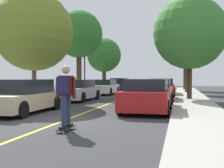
% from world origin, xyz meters
% --- Properties ---
extents(ground, '(80.00, 80.00, 0.00)m').
position_xyz_m(ground, '(0.00, 0.00, 0.00)').
color(ground, '#353538').
extents(sidewalk_right, '(2.13, 56.00, 0.14)m').
position_xyz_m(sidewalk_right, '(4.60, 0.00, 0.07)').
color(sidewalk_right, '#ADA89E').
rests_on(sidewalk_right, ground).
extents(center_line, '(0.12, 39.20, 0.01)m').
position_xyz_m(center_line, '(0.00, 4.00, 0.00)').
color(center_line, gold).
rests_on(center_line, ground).
extents(parked_car_left_nearest, '(1.89, 4.25, 1.39)m').
position_xyz_m(parked_car_left_nearest, '(-2.49, 1.77, 0.67)').
color(parked_car_left_nearest, '#BCAD89').
rests_on(parked_car_left_nearest, ground).
extents(parked_car_left_near, '(2.03, 4.18, 1.33)m').
position_xyz_m(parked_car_left_near, '(-2.49, 7.89, 0.65)').
color(parked_car_left_near, '#B7B7BC').
rests_on(parked_car_left_near, ground).
extents(parked_car_left_far, '(2.02, 4.42, 1.29)m').
position_xyz_m(parked_car_left_far, '(-2.49, 14.40, 0.64)').
color(parked_car_left_far, white).
rests_on(parked_car_left_far, ground).
extents(parked_car_left_farthest, '(1.94, 4.04, 1.39)m').
position_xyz_m(parked_car_left_farthest, '(-2.49, 20.50, 0.67)').
color(parked_car_left_farthest, navy).
rests_on(parked_car_left_farthest, ground).
extents(parked_car_right_nearest, '(1.99, 4.26, 1.41)m').
position_xyz_m(parked_car_right_nearest, '(2.49, 3.39, 0.70)').
color(parked_car_right_nearest, maroon).
rests_on(parked_car_right_nearest, ground).
extents(parked_car_right_near, '(1.87, 4.22, 1.36)m').
position_xyz_m(parked_car_right_near, '(2.49, 8.87, 0.67)').
color(parked_car_right_near, '#B7B7BC').
rests_on(parked_car_right_near, ground).
extents(parked_car_right_far, '(2.04, 4.56, 1.38)m').
position_xyz_m(parked_car_right_far, '(2.49, 14.32, 0.70)').
color(parked_car_right_far, maroon).
rests_on(parked_car_right_far, ground).
extents(street_tree_left_nearest, '(4.61, 4.61, 6.31)m').
position_xyz_m(street_tree_left_nearest, '(-4.44, 6.07, 4.15)').
color(street_tree_left_nearest, brown).
rests_on(street_tree_left_nearest, sidewalk_left).
extents(street_tree_left_near, '(4.00, 4.00, 6.98)m').
position_xyz_m(street_tree_left_near, '(-4.44, 13.46, 5.09)').
color(street_tree_left_near, '#3D2D1E').
rests_on(street_tree_left_near, sidewalk_left).
extents(street_tree_left_far, '(3.83, 3.83, 5.76)m').
position_xyz_m(street_tree_left_far, '(-4.44, 21.41, 3.96)').
color(street_tree_left_far, '#3D2D1E').
rests_on(street_tree_left_far, sidewalk_left).
extents(street_tree_right_nearest, '(4.54, 4.54, 6.38)m').
position_xyz_m(street_tree_right_nearest, '(4.44, 9.40, 4.24)').
color(street_tree_right_nearest, '#3D2D1E').
rests_on(street_tree_right_nearest, sidewalk_right).
extents(street_tree_right_near, '(2.99, 2.99, 6.13)m').
position_xyz_m(street_tree_right_near, '(4.44, 17.24, 4.75)').
color(street_tree_right_near, '#3D2D1E').
rests_on(street_tree_right_near, sidewalk_right).
extents(street_tree_right_far, '(3.30, 3.30, 6.34)m').
position_xyz_m(street_tree_right_far, '(4.44, 23.32, 4.79)').
color(street_tree_right_far, '#3D2D1E').
rests_on(street_tree_right_far, sidewalk_right).
extents(fire_hydrant, '(0.20, 0.20, 0.70)m').
position_xyz_m(fire_hydrant, '(-3.99, 7.76, 0.49)').
color(fire_hydrant, '#B2140F').
rests_on(fire_hydrant, sidewalk_left).
extents(streetlamp, '(0.36, 0.24, 5.67)m').
position_xyz_m(streetlamp, '(-4.24, 14.29, 3.38)').
color(streetlamp, '#38383D').
rests_on(streetlamp, sidewalk_left).
extents(skateboard, '(0.27, 0.85, 0.10)m').
position_xyz_m(skateboard, '(0.80, -1.41, 0.09)').
color(skateboard, black).
rests_on(skateboard, ground).
extents(skateboarder, '(0.58, 0.70, 1.71)m').
position_xyz_m(skateboarder, '(0.80, -1.44, 1.08)').
color(skateboarder, black).
rests_on(skateboarder, skateboard).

